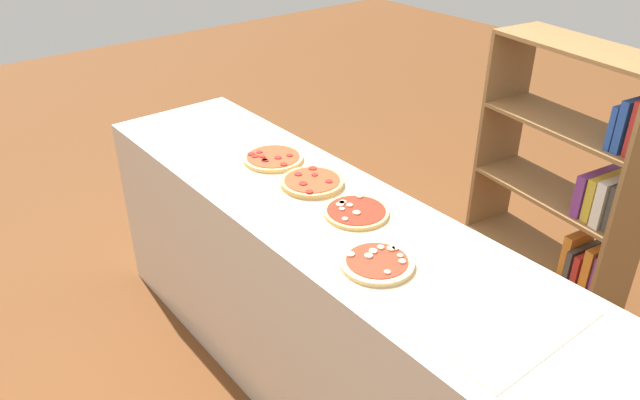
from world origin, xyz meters
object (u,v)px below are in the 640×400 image
at_px(pizza_pepperoni_1, 312,182).
at_px(pizza_mushroom_3, 377,262).
at_px(pizza_pepperoni_0, 273,158).
at_px(bookshelf, 572,216).
at_px(pizza_mushroom_2, 356,212).

xyz_separation_m(pizza_pepperoni_1, pizza_mushroom_3, (0.58, -0.18, -0.00)).
bearing_deg(pizza_pepperoni_1, pizza_pepperoni_0, 178.86).
height_order(pizza_pepperoni_0, bookshelf, bookshelf).
bearing_deg(bookshelf, pizza_pepperoni_1, -118.02).
relative_size(pizza_mushroom_3, bookshelf, 0.18).
relative_size(pizza_mushroom_2, pizza_mushroom_3, 0.99).
height_order(pizza_mushroom_2, bookshelf, bookshelf).
height_order(pizza_pepperoni_0, pizza_mushroom_3, pizza_mushroom_3).
distance_m(pizza_pepperoni_1, pizza_mushroom_2, 0.29).
distance_m(pizza_pepperoni_0, pizza_pepperoni_1, 0.29).
relative_size(pizza_pepperoni_1, pizza_mushroom_2, 1.05).
bearing_deg(pizza_pepperoni_0, pizza_pepperoni_1, -1.14).
bearing_deg(pizza_mushroom_2, pizza_mushroom_3, -29.36).
bearing_deg(pizza_pepperoni_0, bookshelf, 51.27).
height_order(pizza_mushroom_2, pizza_mushroom_3, pizza_mushroom_3).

